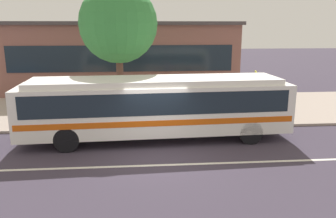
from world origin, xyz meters
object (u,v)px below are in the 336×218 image
Objects in this scene: transit_bus at (156,104)px; pedestrian_waiting_near_sign at (188,102)px; bus_stop_sign at (255,90)px; street_tree_near_stop at (118,24)px.

transit_bus reaches higher than pedestrian_waiting_near_sign.
transit_bus is 5.40m from bus_stop_sign.
bus_stop_sign is (5.02, 2.00, 0.19)m from transit_bus.
pedestrian_waiting_near_sign is at bearing 53.06° from transit_bus.
bus_stop_sign is at bearing -5.32° from pedestrian_waiting_near_sign.
pedestrian_waiting_near_sign is (1.74, 2.31, -0.46)m from transit_bus.
street_tree_near_stop is at bearing 116.05° from transit_bus.
transit_bus reaches higher than bus_stop_sign.
pedestrian_waiting_near_sign is 0.66× the size of bus_stop_sign.
bus_stop_sign reaches higher than pedestrian_waiting_near_sign.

